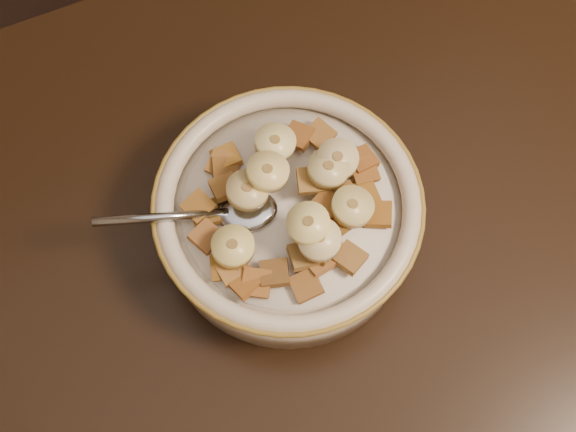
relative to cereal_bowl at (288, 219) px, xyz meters
name	(u,v)px	position (x,y,z in m)	size (l,w,h in m)	color
floor	(432,427)	(0.22, -0.16, -0.82)	(4.00, 4.50, 0.10)	#422816
cereal_bowl	(288,219)	(0.00, 0.00, 0.00)	(0.19, 0.19, 0.05)	beige
milk	(288,207)	(0.00, 0.00, 0.02)	(0.16, 0.16, 0.00)	beige
spoon	(247,211)	(-0.03, 0.01, 0.03)	(0.03, 0.05, 0.01)	#8A909D
cereal_square_0	(378,214)	(0.06, -0.04, 0.03)	(0.02, 0.02, 0.01)	#93531A
cereal_square_1	(275,273)	(-0.03, -0.05, 0.03)	(0.02, 0.02, 0.01)	brown
cereal_square_2	(364,195)	(0.06, -0.02, 0.03)	(0.02, 0.02, 0.01)	brown
cereal_square_3	(225,266)	(-0.06, -0.03, 0.03)	(0.02, 0.02, 0.01)	brown
cereal_square_4	(326,205)	(0.02, -0.02, 0.04)	(0.02, 0.02, 0.01)	brown
cereal_square_5	(263,176)	(-0.01, 0.02, 0.04)	(0.02, 0.02, 0.01)	brown
cereal_square_6	(334,164)	(0.04, 0.01, 0.03)	(0.02, 0.02, 0.01)	brown
cereal_square_7	(322,248)	(0.01, -0.04, 0.04)	(0.02, 0.02, 0.01)	brown
cereal_square_8	(306,285)	(-0.01, -0.06, 0.03)	(0.02, 0.02, 0.01)	#9D642C
cereal_square_9	(226,157)	(-0.03, 0.06, 0.03)	(0.02, 0.02, 0.01)	#976618
cereal_square_10	(199,207)	(-0.06, 0.02, 0.03)	(0.02, 0.02, 0.01)	brown
cereal_square_11	(311,181)	(0.02, 0.00, 0.04)	(0.02, 0.02, 0.01)	olive
cereal_square_12	(245,282)	(-0.05, -0.04, 0.03)	(0.02, 0.02, 0.01)	brown
cereal_square_13	(232,269)	(-0.06, -0.03, 0.03)	(0.02, 0.02, 0.01)	olive
cereal_square_14	(318,261)	(0.00, -0.05, 0.03)	(0.02, 0.02, 0.01)	olive
cereal_square_15	(364,171)	(0.06, 0.00, 0.03)	(0.02, 0.02, 0.01)	brown
cereal_square_16	(225,170)	(-0.03, 0.05, 0.03)	(0.02, 0.02, 0.01)	brown
cereal_square_17	(327,223)	(0.02, -0.03, 0.04)	(0.02, 0.02, 0.01)	#9A4F1C
cereal_square_18	(206,214)	(-0.06, 0.02, 0.03)	(0.02, 0.02, 0.01)	brown
cereal_square_19	(304,256)	(-0.01, -0.04, 0.04)	(0.02, 0.02, 0.01)	brown
cereal_square_20	(222,164)	(-0.03, 0.05, 0.03)	(0.02, 0.02, 0.01)	brown
cereal_square_21	(327,164)	(0.04, 0.01, 0.04)	(0.02, 0.02, 0.01)	#925A1A
cereal_square_22	(256,283)	(-0.05, -0.05, 0.03)	(0.02, 0.02, 0.01)	#915B22
cereal_square_23	(334,224)	(0.02, -0.03, 0.04)	(0.02, 0.02, 0.01)	brown
cereal_square_24	(346,198)	(0.04, -0.02, 0.04)	(0.02, 0.02, 0.01)	brown
cereal_square_25	(206,237)	(-0.07, 0.00, 0.03)	(0.02, 0.02, 0.01)	brown
cereal_square_26	(347,210)	(0.04, -0.02, 0.03)	(0.02, 0.02, 0.01)	brown
cereal_square_27	(350,258)	(0.02, -0.06, 0.03)	(0.02, 0.02, 0.01)	brown
cereal_square_28	(362,160)	(0.07, 0.01, 0.03)	(0.02, 0.02, 0.01)	brown
cereal_square_29	(298,136)	(0.03, 0.05, 0.03)	(0.02, 0.02, 0.01)	brown
cereal_square_30	(225,187)	(-0.04, 0.03, 0.03)	(0.02, 0.02, 0.01)	brown
cereal_square_31	(319,135)	(0.05, 0.04, 0.03)	(0.02, 0.02, 0.01)	brown
banana_slice_0	(233,246)	(-0.05, -0.02, 0.04)	(0.03, 0.03, 0.01)	#F5DC82
banana_slice_1	(352,207)	(0.04, -0.03, 0.05)	(0.03, 0.03, 0.01)	#DEC76F
banana_slice_2	(308,224)	(0.00, -0.03, 0.06)	(0.03, 0.03, 0.01)	#FFE09F
banana_slice_3	(275,143)	(0.01, 0.04, 0.04)	(0.03, 0.03, 0.01)	beige
banana_slice_4	(328,168)	(0.03, 0.00, 0.05)	(0.03, 0.03, 0.01)	#D5C281
banana_slice_5	(320,240)	(0.00, -0.04, 0.05)	(0.03, 0.03, 0.01)	beige
banana_slice_6	(247,190)	(-0.03, 0.01, 0.05)	(0.03, 0.03, 0.01)	#D3B97A
banana_slice_7	(268,172)	(-0.01, 0.02, 0.06)	(0.03, 0.03, 0.01)	#F1DC76
banana_slice_8	(338,159)	(0.04, 0.01, 0.05)	(0.03, 0.03, 0.01)	#C9B77D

